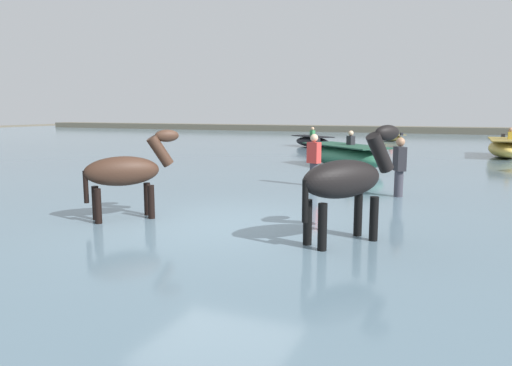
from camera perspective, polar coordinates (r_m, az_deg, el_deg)
name	(u,v)px	position (r m, az deg, el deg)	size (l,w,h in m)	color
ground_plane	(219,241)	(8.33, -4.47, -6.87)	(120.00, 120.00, 0.00)	#666051
water_surface	(345,169)	(17.64, 10.57, 1.71)	(90.00, 90.00, 0.28)	slate
horse_lead_dark_bay	(127,173)	(8.84, -15.19, 1.11)	(1.38, 1.48, 1.88)	#382319
horse_trailing_black	(346,182)	(7.11, 10.72, 0.12)	(1.35, 1.68, 2.01)	black
boat_far_offshore	(345,156)	(16.60, 10.62, 3.15)	(3.65, 3.48, 1.27)	#337556
boat_mid_outer	(505,148)	(22.74, 27.61, 3.73)	(1.34, 3.64, 1.24)	gold
boat_near_starboard	(312,141)	(25.90, 6.73, 4.95)	(2.79, 2.55, 1.07)	black
boat_far_inshore	(390,137)	(32.06, 15.72, 5.28)	(2.19, 2.34, 0.93)	gold
person_spectator_far	(399,171)	(11.26, 16.71, 1.35)	(0.33, 0.38, 1.63)	#383842
person_onlooker_right	(314,163)	(12.45, 6.90, 2.32)	(0.37, 0.30, 1.63)	#383842
far_shoreline	(412,131)	(44.33, 18.12, 5.88)	(80.00, 2.40, 0.84)	#605B4C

